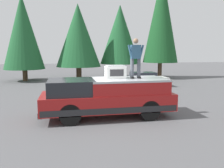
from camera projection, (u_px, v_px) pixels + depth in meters
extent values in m
plane|color=#565659|center=(101.00, 118.00, 9.72)|extent=(90.00, 90.00, 0.00)
cube|color=maroon|center=(107.00, 101.00, 9.80)|extent=(2.00, 5.50, 0.70)
cube|color=#232326|center=(107.00, 105.00, 9.83)|extent=(2.01, 5.39, 0.24)
cube|color=black|center=(71.00, 87.00, 9.42)|extent=(1.84, 1.87, 0.60)
cube|color=maroon|center=(127.00, 86.00, 9.88)|extent=(1.92, 3.19, 0.52)
cube|color=#A8AAAF|center=(127.00, 79.00, 9.84)|extent=(1.94, 3.19, 0.08)
cube|color=#232326|center=(42.00, 110.00, 9.32)|extent=(1.96, 0.16, 0.20)
cube|color=#B2B5BA|center=(166.00, 104.00, 10.36)|extent=(1.96, 0.16, 0.20)
cylinder|color=black|center=(70.00, 114.00, 8.71)|extent=(0.30, 0.84, 0.84)
cylinder|color=black|center=(69.00, 104.00, 10.36)|extent=(0.30, 0.84, 0.84)
cylinder|color=black|center=(150.00, 110.00, 9.32)|extent=(0.30, 0.84, 0.84)
cylinder|color=black|center=(137.00, 101.00, 10.97)|extent=(0.30, 0.84, 0.84)
cube|color=silver|center=(115.00, 72.00, 9.89)|extent=(0.64, 0.84, 0.52)
cube|color=#2D2D30|center=(117.00, 73.00, 9.57)|extent=(0.01, 0.59, 0.29)
cube|color=#99999E|center=(115.00, 66.00, 9.85)|extent=(0.58, 0.76, 0.04)
cylinder|color=#4C515B|center=(139.00, 69.00, 9.81)|extent=(0.15, 0.15, 0.84)
cube|color=black|center=(139.00, 77.00, 9.82)|extent=(0.26, 0.11, 0.08)
cylinder|color=#4C515B|center=(132.00, 69.00, 9.75)|extent=(0.15, 0.15, 0.84)
cube|color=black|center=(132.00, 78.00, 9.76)|extent=(0.26, 0.11, 0.08)
cube|color=#335B7A|center=(136.00, 52.00, 9.68)|extent=(0.24, 0.40, 0.58)
sphere|color=#A37A5B|center=(136.00, 41.00, 9.61)|extent=(0.22, 0.22, 0.22)
cylinder|color=#335B7A|center=(141.00, 52.00, 9.70)|extent=(0.09, 0.23, 0.58)
cylinder|color=#335B7A|center=(130.00, 52.00, 9.60)|extent=(0.09, 0.23, 0.58)
cube|color=white|center=(142.00, 81.00, 18.28)|extent=(1.64, 4.10, 0.50)
cube|color=#282D38|center=(143.00, 75.00, 18.23)|extent=(1.31, 1.89, 0.42)
cylinder|color=black|center=(129.00, 84.00, 17.36)|extent=(0.20, 0.62, 0.62)
cylinder|color=black|center=(124.00, 82.00, 18.76)|extent=(0.20, 0.62, 0.62)
cylinder|color=black|center=(160.00, 84.00, 17.85)|extent=(0.20, 0.62, 0.62)
cylinder|color=black|center=(153.00, 81.00, 19.25)|extent=(0.20, 0.62, 0.62)
cylinder|color=#4C3826|center=(160.00, 70.00, 24.21)|extent=(0.43, 0.43, 1.66)
cone|color=#194C23|center=(161.00, 17.00, 23.45)|extent=(3.59, 3.59, 9.18)
cylinder|color=#4C3826|center=(120.00, 71.00, 24.80)|extent=(0.50, 0.50, 1.49)
cone|color=#1E562D|center=(120.00, 35.00, 24.26)|extent=(4.19, 4.19, 6.15)
cylinder|color=#4C3826|center=(79.00, 73.00, 23.19)|extent=(0.53, 0.53, 1.29)
cone|color=#1E562D|center=(78.00, 35.00, 22.67)|extent=(4.43, 4.43, 6.15)
cylinder|color=#4C3826|center=(25.00, 75.00, 21.93)|extent=(0.45, 0.45, 1.13)
cone|color=#1E562D|center=(23.00, 32.00, 21.37)|extent=(3.78, 3.78, 6.91)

